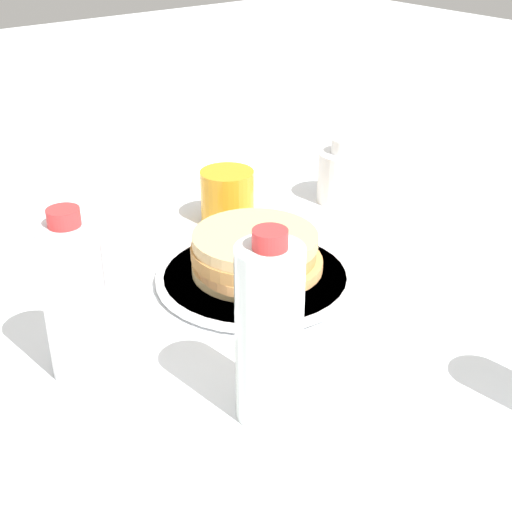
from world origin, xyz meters
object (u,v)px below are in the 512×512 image
(plate, at_px, (256,278))
(pancake_stack, at_px, (256,255))
(cream_jug, at_px, (344,174))
(water_bottle_far, at_px, (269,333))
(water_bottle_mid, at_px, (75,300))
(juice_glass, at_px, (227,197))

(plate, height_order, pancake_stack, pancake_stack)
(cream_jug, height_order, water_bottle_far, water_bottle_far)
(water_bottle_mid, bearing_deg, water_bottle_far, -57.35)
(plate, bearing_deg, juice_glass, 65.08)
(juice_glass, relative_size, cream_jug, 0.77)
(plate, distance_m, juice_glass, 0.20)
(cream_jug, xyz_separation_m, water_bottle_mid, (-0.56, -0.16, 0.04))
(juice_glass, distance_m, cream_jug, 0.21)
(pancake_stack, bearing_deg, water_bottle_far, -125.30)
(pancake_stack, xyz_separation_m, water_bottle_mid, (-0.27, -0.04, 0.05))
(plate, xyz_separation_m, juice_glass, (0.08, 0.18, 0.04))
(pancake_stack, height_order, water_bottle_mid, water_bottle_mid)
(pancake_stack, distance_m, cream_jug, 0.31)
(pancake_stack, xyz_separation_m, juice_glass, (0.08, 0.18, 0.00))
(plate, bearing_deg, water_bottle_far, -125.29)
(pancake_stack, height_order, juice_glass, juice_glass)
(water_bottle_far, bearing_deg, water_bottle_mid, 122.65)
(water_bottle_mid, bearing_deg, cream_jug, 16.36)
(juice_glass, relative_size, water_bottle_far, 0.41)
(water_bottle_mid, xyz_separation_m, water_bottle_far, (0.12, -0.18, 0.01))
(juice_glass, xyz_separation_m, water_bottle_mid, (-0.35, -0.22, 0.05))
(pancake_stack, distance_m, water_bottle_far, 0.27)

